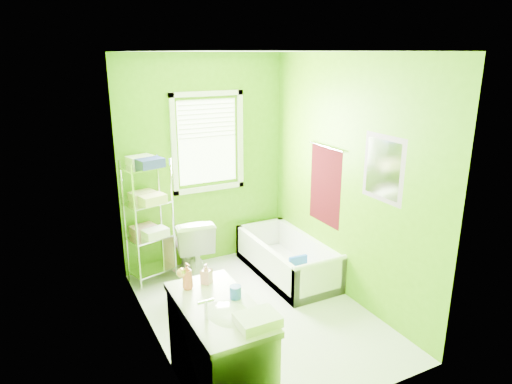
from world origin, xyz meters
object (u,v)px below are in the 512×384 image
bathtub (288,263)px  toilet (192,246)px  wire_shelf_unit (149,207)px  vanity (220,347)px

bathtub → toilet: (-1.04, 0.50, 0.24)m
bathtub → wire_shelf_unit: wire_shelf_unit is taller
toilet → vanity: (-0.47, -1.99, 0.03)m
bathtub → toilet: 1.17m
bathtub → toilet: toilet is taller
toilet → vanity: bearing=84.7°
toilet → wire_shelf_unit: size_ratio=0.52×
bathtub → vanity: size_ratio=1.39×
bathtub → wire_shelf_unit: 1.77m
toilet → vanity: size_ratio=0.74×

